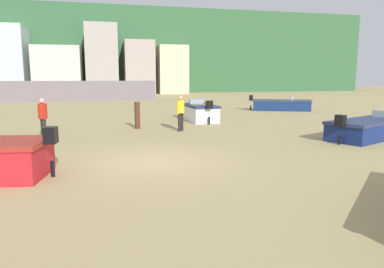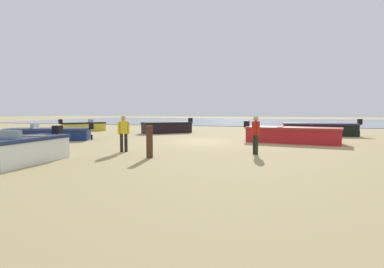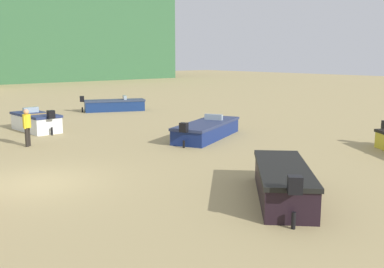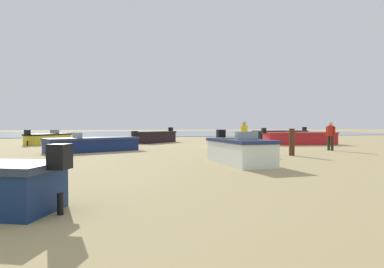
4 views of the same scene
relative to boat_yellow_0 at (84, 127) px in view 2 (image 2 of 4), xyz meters
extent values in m
plane|color=tan|center=(-12.72, 5.83, -0.41)|extent=(160.00, 160.00, 0.00)
cube|color=gray|center=(-12.72, -30.17, -0.38)|extent=(80.00, 36.00, 0.06)
cube|color=gold|center=(-0.01, -0.01, -0.08)|extent=(2.99, 3.74, 0.67)
cube|color=black|center=(-0.01, -0.01, 0.32)|extent=(3.11, 3.87, 0.12)
cube|color=black|center=(1.09, 1.69, 0.50)|extent=(0.42, 0.41, 0.40)
cylinder|color=black|center=(1.09, 1.69, -0.24)|extent=(0.14, 0.14, 0.34)
cube|color=#8C9EA8|center=(-0.36, -0.56, 0.52)|extent=(0.70, 0.55, 0.28)
cube|color=black|center=(-19.89, -0.80, -0.01)|extent=(5.17, 1.82, 0.81)
cube|color=#2F244D|center=(-19.89, -0.80, 0.46)|extent=(5.28, 1.91, 0.12)
cube|color=black|center=(-22.60, -1.03, 0.64)|extent=(0.31, 0.34, 0.40)
cylinder|color=black|center=(-22.60, -1.03, -0.21)|extent=(0.11, 0.11, 0.40)
cube|color=navy|center=(-3.49, 8.14, -0.09)|extent=(4.97, 3.39, 0.64)
cube|color=navy|center=(-3.49, 8.14, 0.29)|extent=(5.09, 3.51, 0.12)
cube|color=black|center=(-5.82, 7.05, 0.47)|extent=(0.39, 0.41, 0.40)
cylinder|color=black|center=(-5.82, 7.05, -0.25)|extent=(0.13, 0.13, 0.32)
cube|color=#8C9EA8|center=(-2.73, 8.49, 0.49)|extent=(0.56, 0.90, 0.28)
cube|color=black|center=(-8.11, 0.01, -0.01)|extent=(3.74, 3.72, 0.79)
cube|color=black|center=(-8.11, 0.01, 0.44)|extent=(3.87, 3.85, 0.12)
cube|color=black|center=(-9.66, -1.53, 0.62)|extent=(0.42, 0.42, 0.40)
cylinder|color=black|center=(-9.66, -1.53, -0.21)|extent=(0.14, 0.14, 0.40)
cube|color=red|center=(-17.98, 5.28, -0.02)|extent=(5.26, 2.40, 0.79)
cube|color=maroon|center=(-17.98, 5.28, 0.44)|extent=(5.37, 2.49, 0.12)
cube|color=black|center=(-15.29, 4.87, 0.62)|extent=(0.33, 0.36, 0.40)
cylinder|color=black|center=(-15.29, 4.87, -0.21)|extent=(0.11, 0.11, 0.39)
cube|color=olive|center=(-17.35, 5.19, 0.49)|extent=(0.45, 1.42, 0.08)
cube|color=white|center=(-8.93, 15.39, -0.01)|extent=(1.49, 3.26, 0.80)
cube|color=navy|center=(-8.93, 15.39, 0.45)|extent=(1.57, 3.37, 0.12)
cube|color=black|center=(-8.84, 13.61, 0.63)|extent=(0.33, 0.29, 0.40)
cylinder|color=black|center=(-8.84, 13.61, -0.21)|extent=(0.10, 0.10, 0.40)
cube|color=#8C9EA8|center=(-8.95, 15.95, 0.65)|extent=(0.81, 0.24, 0.28)
cube|color=olive|center=(-8.91, 14.99, 0.50)|extent=(1.15, 0.29, 0.08)
cylinder|color=#492A1B|center=(-12.60, 12.95, 0.22)|extent=(0.26, 0.26, 1.27)
cylinder|color=black|center=(-16.38, 10.63, 0.00)|extent=(0.19, 0.19, 0.82)
cylinder|color=black|center=(-16.48, 10.80, 0.00)|extent=(0.19, 0.19, 0.82)
cylinder|color=#B02013|center=(-16.43, 10.72, 0.70)|extent=(0.46, 0.46, 0.58)
cylinder|color=#B02013|center=(-16.33, 10.52, 0.66)|extent=(0.12, 0.12, 0.54)
cylinder|color=#B02013|center=(-16.54, 10.91, 0.66)|extent=(0.12, 0.12, 0.54)
sphere|color=tan|center=(-16.43, 10.72, 1.10)|extent=(0.30, 0.30, 0.22)
cylinder|color=black|center=(-10.67, 11.75, 0.00)|extent=(0.20, 0.20, 0.82)
cylinder|color=black|center=(-10.81, 11.60, 0.00)|extent=(0.20, 0.20, 0.82)
cylinder|color=gold|center=(-10.74, 11.68, 0.70)|extent=(0.48, 0.48, 0.58)
cylinder|color=gold|center=(-10.59, 11.83, 0.66)|extent=(0.13, 0.13, 0.54)
cylinder|color=gold|center=(-10.90, 11.52, 0.66)|extent=(0.13, 0.13, 0.54)
sphere|color=tan|center=(-10.74, 11.68, 1.10)|extent=(0.31, 0.31, 0.22)
camera|label=1|loc=(-13.91, -4.13, 1.96)|focal=33.40mm
camera|label=2|loc=(-17.78, 23.97, 1.42)|focal=29.23mm
camera|label=3|loc=(-17.58, -7.29, 3.44)|focal=41.61mm
camera|label=4|loc=(-4.18, 26.56, 1.01)|focal=30.68mm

